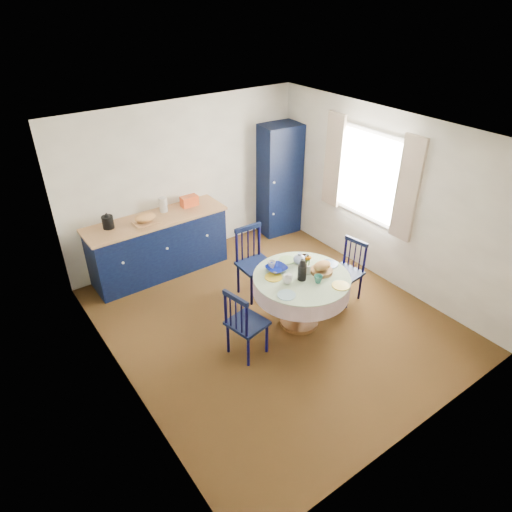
{
  "coord_description": "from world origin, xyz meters",
  "views": [
    {
      "loc": [
        -2.99,
        -3.8,
        3.93
      ],
      "look_at": [
        -0.12,
        0.2,
        0.95
      ],
      "focal_mm": 32.0,
      "sensor_mm": 36.0,
      "label": 1
    }
  ],
  "objects_px": {
    "chair_left": "(245,323)",
    "mug_d": "(272,264)",
    "mug_c": "(305,259)",
    "mug_a": "(287,280)",
    "dining_table": "(302,284)",
    "kitchen_counter": "(158,244)",
    "chair_right": "(348,270)",
    "chair_far": "(254,262)",
    "pantry_cabinet": "(279,180)",
    "mug_b": "(318,279)",
    "cobalt_bowl": "(277,269)"
  },
  "relations": [
    {
      "from": "pantry_cabinet",
      "to": "chair_far",
      "type": "distance_m",
      "value": 2.06
    },
    {
      "from": "dining_table",
      "to": "mug_d",
      "type": "relative_size",
      "value": 11.89
    },
    {
      "from": "kitchen_counter",
      "to": "pantry_cabinet",
      "type": "xyz_separation_m",
      "value": [
        2.35,
        0.04,
        0.48
      ]
    },
    {
      "from": "mug_a",
      "to": "kitchen_counter",
      "type": "bearing_deg",
      "value": 107.29
    },
    {
      "from": "mug_b",
      "to": "kitchen_counter",
      "type": "bearing_deg",
      "value": 112.61
    },
    {
      "from": "pantry_cabinet",
      "to": "mug_b",
      "type": "distance_m",
      "value": 2.82
    },
    {
      "from": "chair_left",
      "to": "chair_right",
      "type": "distance_m",
      "value": 1.83
    },
    {
      "from": "pantry_cabinet",
      "to": "chair_right",
      "type": "distance_m",
      "value": 2.32
    },
    {
      "from": "kitchen_counter",
      "to": "chair_far",
      "type": "xyz_separation_m",
      "value": [
        0.86,
        -1.31,
        0.04
      ]
    },
    {
      "from": "mug_b",
      "to": "pantry_cabinet",
      "type": "bearing_deg",
      "value": 61.73
    },
    {
      "from": "kitchen_counter",
      "to": "mug_c",
      "type": "relative_size",
      "value": 16.92
    },
    {
      "from": "chair_right",
      "to": "chair_far",
      "type": "bearing_deg",
      "value": -139.6
    },
    {
      "from": "kitchen_counter",
      "to": "chair_far",
      "type": "height_order",
      "value": "kitchen_counter"
    },
    {
      "from": "dining_table",
      "to": "cobalt_bowl",
      "type": "bearing_deg",
      "value": 122.54
    },
    {
      "from": "mug_a",
      "to": "mug_d",
      "type": "height_order",
      "value": "mug_d"
    },
    {
      "from": "chair_far",
      "to": "mug_d",
      "type": "xyz_separation_m",
      "value": [
        -0.1,
        -0.53,
        0.27
      ]
    },
    {
      "from": "chair_far",
      "to": "mug_b",
      "type": "xyz_separation_m",
      "value": [
        0.16,
        -1.13,
        0.27
      ]
    },
    {
      "from": "dining_table",
      "to": "cobalt_bowl",
      "type": "xyz_separation_m",
      "value": [
        -0.18,
        0.29,
        0.15
      ]
    },
    {
      "from": "chair_far",
      "to": "cobalt_bowl",
      "type": "distance_m",
      "value": 0.68
    },
    {
      "from": "chair_left",
      "to": "mug_c",
      "type": "relative_size",
      "value": 7.55
    },
    {
      "from": "mug_a",
      "to": "dining_table",
      "type": "bearing_deg",
      "value": 2.66
    },
    {
      "from": "dining_table",
      "to": "mug_d",
      "type": "height_order",
      "value": "dining_table"
    },
    {
      "from": "cobalt_bowl",
      "to": "chair_left",
      "type": "bearing_deg",
      "value": -154.51
    },
    {
      "from": "chair_left",
      "to": "mug_d",
      "type": "height_order",
      "value": "chair_left"
    },
    {
      "from": "mug_b",
      "to": "mug_c",
      "type": "height_order",
      "value": "mug_b"
    },
    {
      "from": "kitchen_counter",
      "to": "mug_a",
      "type": "distance_m",
      "value": 2.36
    },
    {
      "from": "dining_table",
      "to": "pantry_cabinet",
      "type": "bearing_deg",
      "value": 58.22
    },
    {
      "from": "dining_table",
      "to": "chair_far",
      "type": "xyz_separation_m",
      "value": [
        -0.09,
        0.92,
        -0.1
      ]
    },
    {
      "from": "chair_left",
      "to": "mug_d",
      "type": "bearing_deg",
      "value": -69.55
    },
    {
      "from": "dining_table",
      "to": "mug_b",
      "type": "height_order",
      "value": "dining_table"
    },
    {
      "from": "chair_left",
      "to": "pantry_cabinet",
      "type": "bearing_deg",
      "value": -56.11
    },
    {
      "from": "cobalt_bowl",
      "to": "chair_right",
      "type": "bearing_deg",
      "value": -11.88
    },
    {
      "from": "mug_a",
      "to": "mug_c",
      "type": "bearing_deg",
      "value": 26.79
    },
    {
      "from": "chair_far",
      "to": "chair_right",
      "type": "xyz_separation_m",
      "value": [
        1.0,
        -0.86,
        -0.07
      ]
    },
    {
      "from": "pantry_cabinet",
      "to": "cobalt_bowl",
      "type": "xyz_separation_m",
      "value": [
        -1.59,
        -1.98,
        -0.19
      ]
    },
    {
      "from": "mug_b",
      "to": "chair_left",
      "type": "bearing_deg",
      "value": 171.22
    },
    {
      "from": "kitchen_counter",
      "to": "chair_left",
      "type": "height_order",
      "value": "kitchen_counter"
    },
    {
      "from": "mug_b",
      "to": "mug_d",
      "type": "relative_size",
      "value": 1.04
    },
    {
      "from": "pantry_cabinet",
      "to": "chair_right",
      "type": "height_order",
      "value": "pantry_cabinet"
    },
    {
      "from": "chair_far",
      "to": "mug_d",
      "type": "relative_size",
      "value": 10.01
    },
    {
      "from": "chair_right",
      "to": "mug_a",
      "type": "bearing_deg",
      "value": -95.44
    },
    {
      "from": "chair_far",
      "to": "dining_table",
      "type": "bearing_deg",
      "value": -82.18
    },
    {
      "from": "chair_far",
      "to": "chair_left",
      "type": "bearing_deg",
      "value": -128.24
    },
    {
      "from": "kitchen_counter",
      "to": "mug_c",
      "type": "height_order",
      "value": "kitchen_counter"
    },
    {
      "from": "chair_far",
      "to": "mug_b",
      "type": "bearing_deg",
      "value": -79.81
    },
    {
      "from": "chair_right",
      "to": "mug_b",
      "type": "relative_size",
      "value": 8.36
    },
    {
      "from": "mug_c",
      "to": "mug_d",
      "type": "distance_m",
      "value": 0.46
    },
    {
      "from": "mug_a",
      "to": "mug_d",
      "type": "distance_m",
      "value": 0.4
    },
    {
      "from": "mug_c",
      "to": "mug_a",
      "type": "bearing_deg",
      "value": -153.21
    },
    {
      "from": "kitchen_counter",
      "to": "chair_left",
      "type": "relative_size",
      "value": 2.24
    }
  ]
}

